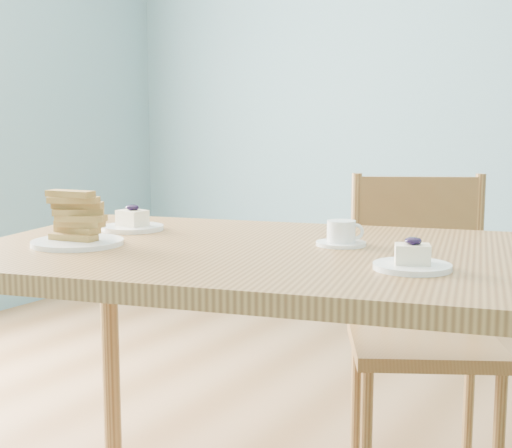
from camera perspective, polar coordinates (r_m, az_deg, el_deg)
name	(u,v)px	position (r m, az deg, el deg)	size (l,w,h in m)	color
room	(264,33)	(1.93, 0.62, 15.03)	(5.01, 5.01, 2.71)	olive
dining_table	(293,283)	(1.69, 2.96, -4.73)	(1.70, 1.23, 0.82)	olive
dining_chair	(422,327)	(2.29, 13.12, -8.02)	(0.58, 0.57, 0.95)	olive
cheesecake_plate_near	(412,261)	(1.47, 12.39, -2.93)	(0.16, 0.16, 0.07)	white
cheesecake_plate_far	(133,224)	(2.00, -9.85, 0.03)	(0.17, 0.17, 0.07)	white
coffee_cup	(342,235)	(1.73, 6.87, -0.87)	(0.12, 0.12, 0.06)	white
biscotti_plate	(77,226)	(1.78, -14.12, -0.18)	(0.22, 0.22, 0.13)	white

